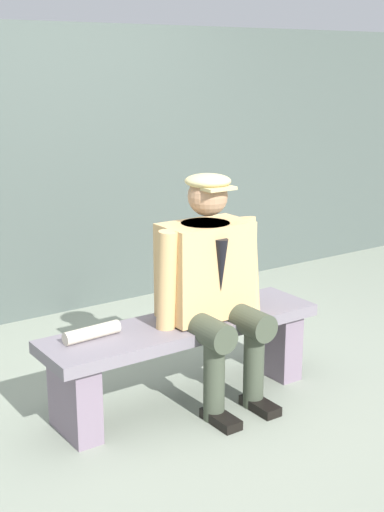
{
  "coord_description": "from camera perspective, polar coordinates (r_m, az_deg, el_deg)",
  "views": [
    {
      "loc": [
        1.97,
        2.96,
        1.78
      ],
      "look_at": [
        -0.06,
        0.0,
        0.8
      ],
      "focal_mm": 50.26,
      "sensor_mm": 36.0,
      "label": 1
    }
  ],
  "objects": [
    {
      "name": "seated_man",
      "position": [
        3.75,
        1.55,
        -1.96
      ],
      "size": [
        0.64,
        0.58,
        1.23
      ],
      "color": "tan",
      "rests_on": "ground"
    },
    {
      "name": "ground_plane",
      "position": [
        3.97,
        -0.68,
        -11.39
      ],
      "size": [
        30.0,
        30.0,
        0.0
      ],
      "primitive_type": "plane",
      "color": "gray"
    },
    {
      "name": "bench",
      "position": [
        3.84,
        -0.7,
        -7.2
      ],
      "size": [
        1.56,
        0.4,
        0.45
      ],
      "color": "slate",
      "rests_on": "ground"
    },
    {
      "name": "stadium_wall",
      "position": [
        5.21,
        -11.91,
        6.5
      ],
      "size": [
        12.0,
        0.24,
        2.04
      ],
      "primitive_type": "cube",
      "color": "#47524D",
      "rests_on": "ground"
    },
    {
      "name": "rolled_magazine",
      "position": [
        3.59,
        -7.97,
        -6.05
      ],
      "size": [
        0.3,
        0.09,
        0.07
      ],
      "primitive_type": "cylinder",
      "rotation": [
        0.0,
        1.57,
        0.06
      ],
      "color": "beige",
      "rests_on": "bench"
    }
  ]
}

